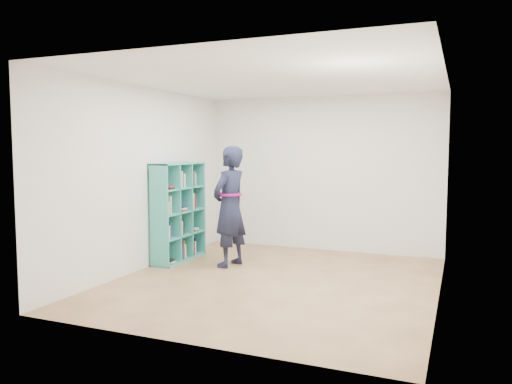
% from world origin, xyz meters
% --- Properties ---
extents(floor, '(4.50, 4.50, 0.00)m').
position_xyz_m(floor, '(0.00, 0.00, 0.00)').
color(floor, brown).
rests_on(floor, ground).
extents(ceiling, '(4.50, 4.50, 0.00)m').
position_xyz_m(ceiling, '(0.00, 0.00, 2.60)').
color(ceiling, white).
rests_on(ceiling, wall_back).
extents(wall_left, '(0.02, 4.50, 2.60)m').
position_xyz_m(wall_left, '(-2.00, 0.00, 1.30)').
color(wall_left, silver).
rests_on(wall_left, floor).
extents(wall_right, '(0.02, 4.50, 2.60)m').
position_xyz_m(wall_right, '(2.00, 0.00, 1.30)').
color(wall_right, silver).
rests_on(wall_right, floor).
extents(wall_back, '(4.00, 0.02, 2.60)m').
position_xyz_m(wall_back, '(0.00, 2.25, 1.30)').
color(wall_back, silver).
rests_on(wall_back, floor).
extents(wall_front, '(4.00, 0.02, 2.60)m').
position_xyz_m(wall_front, '(0.00, -2.25, 1.30)').
color(wall_front, silver).
rests_on(wall_front, floor).
extents(bookshelf, '(0.33, 1.13, 1.51)m').
position_xyz_m(bookshelf, '(-1.85, 0.62, 0.74)').
color(bookshelf, teal).
rests_on(bookshelf, floor).
extents(person, '(0.55, 0.72, 1.76)m').
position_xyz_m(person, '(-0.92, 0.56, 0.88)').
color(person, black).
rests_on(person, floor).
extents(smartphone, '(0.02, 0.11, 0.14)m').
position_xyz_m(smartphone, '(-1.03, 0.67, 1.00)').
color(smartphone, silver).
rests_on(smartphone, person).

